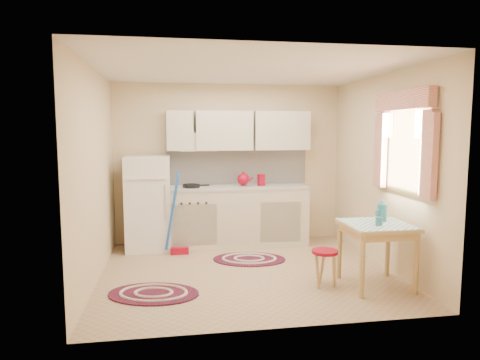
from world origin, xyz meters
The scene contains 14 objects.
room_shell centered at (0.16, 0.24, 1.60)m, with size 3.64×3.60×2.52m.
fridge centered at (-1.27, 1.25, 0.70)m, with size 0.65×0.60×1.40m, color white.
broom centered at (-0.82, 0.90, 0.60)m, with size 0.28×0.12×1.20m, color blue, non-canonical shape.
base_cabinets centered at (0.03, 1.30, 0.44)m, with size 2.25×0.60×0.88m, color beige.
countertop centered at (0.03, 1.30, 0.90)m, with size 2.27×0.62×0.04m, color #B7B7AE.
frying_pan centered at (-0.63, 1.25, 0.94)m, with size 0.26×0.26×0.05m, color black.
red_kettle centered at (0.18, 1.30, 1.03)m, with size 0.21×0.19×0.21m, color maroon, non-canonical shape.
red_canister centered at (0.46, 1.30, 1.00)m, with size 0.12×0.12×0.16m, color maroon.
table centered at (1.36, -0.74, 0.36)m, with size 0.72×0.72×0.72m, color tan.
stool centered at (0.79, -0.65, 0.21)m, with size 0.30×0.30×0.42m, color maroon.
coffee_pot centered at (1.48, -0.62, 0.86)m, with size 0.14×0.12×0.27m, color teal, non-canonical shape.
mug centered at (1.33, -0.84, 0.77)m, with size 0.08×0.08×0.10m, color teal.
rug_center centered at (0.12, 0.48, 0.01)m, with size 1.00×0.66×0.02m, color maroon, non-canonical shape.
rug_left centered at (-1.13, -0.60, 0.01)m, with size 0.99×0.66×0.02m, color maroon, non-canonical shape.
Camera 1 is at (-0.91, -5.16, 1.76)m, focal length 32.00 mm.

